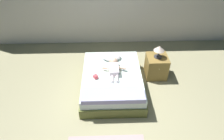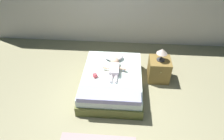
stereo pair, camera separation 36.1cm
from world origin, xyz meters
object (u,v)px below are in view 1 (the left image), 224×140
bed (112,81)px  toothbrush (124,69)px  pillow (111,56)px  toy_block (96,77)px  nightstand (156,66)px  lamp (159,49)px  baby (114,67)px

bed → toothbrush: (0.27, 0.16, 0.22)m
pillow → toothbrush: bearing=-56.1°
pillow → toy_block: (-0.35, -0.69, -0.02)m
nightstand → toy_block: bearing=-158.7°
toy_block → bed: bearing=21.3°
nightstand → toothbrush: bearing=-162.2°
pillow → lamp: lamp is taller
baby → toothbrush: baby is taller
lamp → nightstand: bearing=-90.0°
baby → lamp: bearing=16.1°
baby → toy_block: size_ratio=6.47×
bed → toy_block: size_ratio=15.99×
toy_block → toothbrush: bearing=25.5°
bed → baby: size_ratio=2.47×
toothbrush → lamp: bearing=17.8°
baby → toothbrush: bearing=9.6°
lamp → toothbrush: bearing=-162.2°
toothbrush → lamp: 0.90m
toy_block → baby: bearing=33.0°
lamp → toy_block: bearing=-158.7°
bed → toothbrush: toothbrush is taller
pillow → toothbrush: size_ratio=3.64×
baby → lamp: lamp is taller
lamp → toy_block: (-1.41, -0.55, -0.29)m
bed → lamp: lamp is taller
toothbrush → toy_block: toy_block is taller
baby → lamp: size_ratio=2.39×
lamp → toy_block: lamp is taller
nightstand → toy_block: 1.52m
toothbrush → nightstand: bearing=17.8°
toy_block → nightstand: bearing=21.3°
baby → nightstand: size_ratio=1.31×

